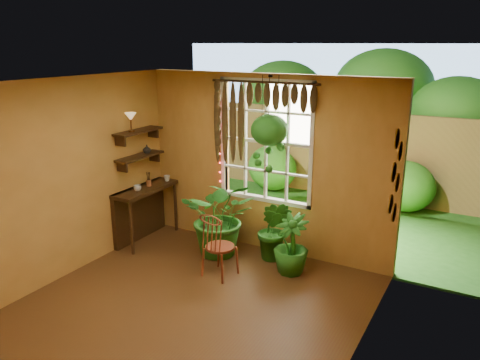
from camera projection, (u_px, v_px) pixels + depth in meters
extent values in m
plane|color=#513317|center=(179.00, 317.00, 5.53)|extent=(4.50, 4.50, 0.00)
plane|color=white|center=(169.00, 85.00, 4.77)|extent=(4.50, 4.50, 0.00)
plane|color=#C69243|center=(265.00, 165.00, 7.03)|extent=(4.00, 0.00, 4.00)
plane|color=#C69243|center=(51.00, 184.00, 6.09)|extent=(0.00, 4.50, 4.50)
plane|color=#C69243|center=(353.00, 247.00, 4.21)|extent=(0.00, 4.50, 4.50)
cube|color=white|center=(266.00, 142.00, 6.96)|extent=(1.52, 0.10, 1.86)
cube|color=white|center=(267.00, 141.00, 6.98)|extent=(1.38, 0.01, 1.78)
cylinder|color=#34200E|center=(264.00, 82.00, 6.62)|extent=(1.70, 0.04, 0.04)
cube|color=#34200E|center=(146.00, 189.00, 7.47)|extent=(0.40, 1.20, 0.06)
cube|color=#34200E|center=(139.00, 212.00, 7.66)|extent=(0.08, 1.18, 0.90)
cylinder|color=#34200E|center=(131.00, 228.00, 7.06)|extent=(0.05, 0.05, 0.86)
cylinder|color=#34200E|center=(175.00, 207.00, 7.98)|extent=(0.05, 0.05, 0.86)
cube|color=#34200E|center=(140.00, 156.00, 7.36)|extent=(0.25, 0.90, 0.04)
cube|color=#34200E|center=(138.00, 131.00, 7.24)|extent=(0.25, 0.90, 0.04)
cube|color=#205E1B|center=(354.00, 174.00, 11.60)|extent=(14.00, 10.00, 0.04)
cube|color=#9B8149|center=(332.00, 152.00, 9.84)|extent=(12.00, 0.10, 1.80)
plane|color=#8BB1E8|center=(376.00, 103.00, 12.67)|extent=(12.00, 0.00, 12.00)
cylinder|color=maroon|center=(220.00, 247.00, 6.42)|extent=(0.45, 0.45, 0.04)
torus|color=maroon|center=(211.00, 220.00, 6.16)|extent=(0.38, 0.08, 0.38)
imported|color=#165316|center=(221.00, 216.00, 7.02)|extent=(1.39, 1.31, 1.22)
imported|color=#165316|center=(275.00, 230.00, 6.86)|extent=(0.55, 0.46, 0.95)
imported|color=#165316|center=(291.00, 244.00, 6.49)|extent=(0.59, 0.59, 0.86)
ellipsoid|color=black|center=(269.00, 136.00, 6.64)|extent=(0.32, 0.32, 0.19)
ellipsoid|color=#165316|center=(269.00, 130.00, 6.62)|extent=(0.53, 0.53, 0.46)
imported|color=silver|center=(138.00, 188.00, 7.27)|extent=(0.15, 0.15, 0.09)
imported|color=beige|center=(167.00, 178.00, 7.79)|extent=(0.13, 0.13, 0.10)
cylinder|color=brown|center=(149.00, 183.00, 7.52)|extent=(0.08, 0.08, 0.10)
imported|color=#B2AD99|center=(147.00, 149.00, 7.47)|extent=(0.14, 0.14, 0.14)
cylinder|color=brown|center=(132.00, 131.00, 7.09)|extent=(0.10, 0.10, 0.03)
cylinder|color=brown|center=(131.00, 125.00, 7.06)|extent=(0.02, 0.02, 0.18)
cone|color=slate|center=(131.00, 117.00, 7.02)|extent=(0.18, 0.18, 0.12)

